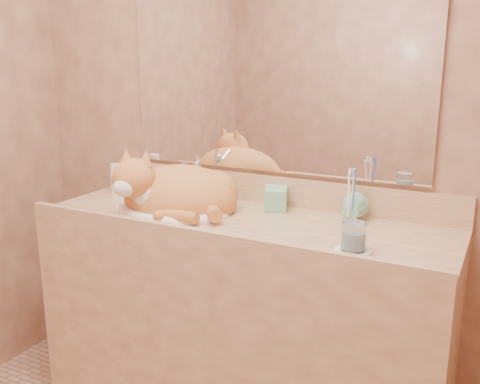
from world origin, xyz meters
The scene contains 12 objects.
wall_back centered at (0.00, 1.00, 1.25)m, with size 2.40×0.02×2.50m, color brown.
vanity_counter centered at (0.00, 0.72, 0.42)m, with size 1.60×0.55×0.85m, color #A06C48, non-canonical shape.
mirror centered at (0.00, 0.99, 1.39)m, with size 1.30×0.02×0.80m, color white.
sink_basin centered at (-0.30, 0.70, 0.92)m, with size 0.47×0.39×0.15m, color white, non-canonical shape.
faucet centered at (-0.30, 0.89, 0.94)m, with size 0.05×0.13×0.19m, color silver, non-canonical shape.
cat centered at (-0.29, 0.70, 0.94)m, with size 0.48×0.39×0.26m, color #BD642B, non-canonical shape.
soap_dispenser centered at (0.08, 0.86, 0.95)m, with size 0.09×0.09×0.20m, color #78C09C.
toothbrush_cup centered at (0.39, 0.84, 0.90)m, with size 0.10×0.10×0.10m, color #78C09C.
toothbrushes centered at (0.39, 0.84, 0.98)m, with size 0.04×0.04×0.22m, color white, non-canonical shape.
saucer centered at (0.48, 0.56, 0.85)m, with size 0.12×0.12×0.01m, color white.
water_glass centered at (0.48, 0.56, 0.91)m, with size 0.08×0.08×0.09m, color white.
lotion_bottle centered at (-0.69, 0.84, 0.92)m, with size 0.06×0.06×0.13m, color white.
Camera 1 is at (0.90, -1.02, 1.45)m, focal length 40.00 mm.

